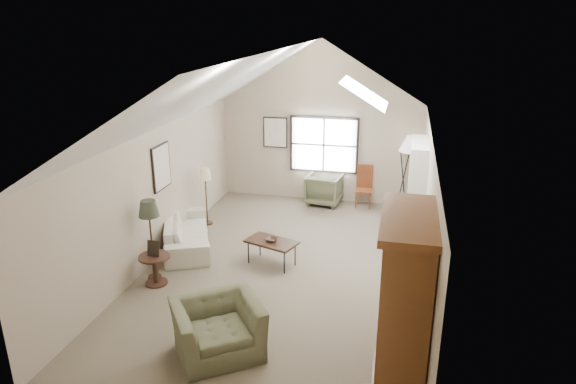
% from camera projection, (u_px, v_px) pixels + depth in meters
% --- Properties ---
extents(room_shell, '(5.01, 8.01, 4.00)m').
position_uv_depth(room_shell, '(283.00, 97.00, 8.55)').
color(room_shell, '#756853').
rests_on(room_shell, ground).
extents(window, '(1.72, 0.08, 1.42)m').
position_uv_depth(window, '(324.00, 145.00, 12.75)').
color(window, black).
rests_on(window, room_shell).
extents(skylight, '(0.80, 1.20, 0.52)m').
position_uv_depth(skylight, '(366.00, 92.00, 9.10)').
color(skylight, white).
rests_on(skylight, room_shell).
extents(wall_art, '(1.97, 3.71, 0.88)m').
position_uv_depth(wall_art, '(220.00, 149.00, 11.22)').
color(wall_art, black).
rests_on(wall_art, room_shell).
extents(armoire, '(0.60, 1.50, 2.20)m').
position_uv_depth(armoire, '(405.00, 296.00, 6.57)').
color(armoire, brown).
rests_on(armoire, ground).
extents(tv_alcove, '(0.32, 1.30, 2.10)m').
position_uv_depth(tv_alcove, '(416.00, 193.00, 10.20)').
color(tv_alcove, white).
rests_on(tv_alcove, ground).
extents(media_console, '(0.34, 1.18, 0.60)m').
position_uv_depth(media_console, '(412.00, 232.00, 10.48)').
color(media_console, '#382316').
rests_on(media_console, ground).
extents(tv_panel, '(0.05, 0.90, 0.55)m').
position_uv_depth(tv_panel, '(414.00, 204.00, 10.28)').
color(tv_panel, black).
rests_on(tv_panel, media_console).
extents(sofa, '(1.65, 2.33, 0.63)m').
position_uv_depth(sofa, '(187.00, 231.00, 10.49)').
color(sofa, beige).
rests_on(sofa, ground).
extents(armchair_near, '(1.55, 1.51, 0.76)m').
position_uv_depth(armchair_near, '(218.00, 328.00, 7.13)').
color(armchair_near, '#595C40').
rests_on(armchair_near, ground).
extents(armchair_far, '(0.92, 0.94, 0.77)m').
position_uv_depth(armchair_far, '(324.00, 189.00, 12.84)').
color(armchair_far, '#5F6849').
rests_on(armchair_far, ground).
extents(coffee_table, '(1.07, 0.81, 0.48)m').
position_uv_depth(coffee_table, '(272.00, 253.00, 9.73)').
color(coffee_table, '#392417').
rests_on(coffee_table, ground).
extents(bowl, '(0.29, 0.29, 0.06)m').
position_uv_depth(bowl, '(271.00, 240.00, 9.64)').
color(bowl, '#3E2519').
rests_on(bowl, coffee_table).
extents(side_table, '(0.72, 0.72, 0.54)m').
position_uv_depth(side_table, '(155.00, 270.00, 9.01)').
color(side_table, '#391E17').
rests_on(side_table, ground).
extents(side_chair, '(0.41, 0.41, 1.03)m').
position_uv_depth(side_chair, '(364.00, 187.00, 12.59)').
color(side_chair, brown).
rests_on(side_chair, ground).
extents(tripod_lamp, '(0.68, 0.68, 1.88)m').
position_uv_depth(tripod_lamp, '(409.00, 173.00, 12.23)').
color(tripod_lamp, silver).
rests_on(tripod_lamp, ground).
extents(dark_lamp, '(0.48, 0.48, 1.52)m').
position_uv_depth(dark_lamp, '(151.00, 239.00, 9.06)').
color(dark_lamp, '#292D20').
rests_on(dark_lamp, ground).
extents(tan_lamp, '(0.36, 0.36, 1.36)m').
position_uv_depth(tan_lamp, '(206.00, 196.00, 11.48)').
color(tan_lamp, tan).
rests_on(tan_lamp, ground).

